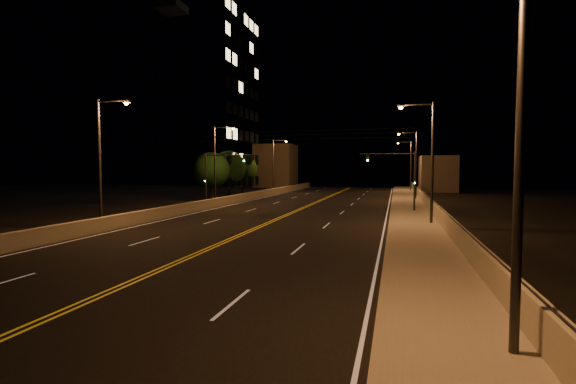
% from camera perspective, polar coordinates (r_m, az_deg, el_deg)
% --- Properties ---
extents(ground, '(160.00, 160.00, 0.00)m').
position_cam_1_polar(ground, '(14.51, -27.27, -13.88)').
color(ground, black).
rests_on(ground, ground).
extents(road, '(18.00, 120.00, 0.02)m').
position_cam_1_polar(road, '(31.97, -2.58, -4.21)').
color(road, black).
rests_on(road, ground).
extents(sidewalk, '(3.60, 120.00, 0.30)m').
position_cam_1_polar(sidewalk, '(30.59, 17.20, -4.43)').
color(sidewalk, gray).
rests_on(sidewalk, ground).
extents(curb, '(0.14, 120.00, 0.15)m').
position_cam_1_polar(curb, '(30.57, 13.69, -4.52)').
color(curb, gray).
rests_on(curb, ground).
extents(parapet_wall, '(0.30, 120.00, 1.00)m').
position_cam_1_polar(parapet_wall, '(30.63, 20.31, -3.25)').
color(parapet_wall, '#A39E88').
rests_on(parapet_wall, sidewalk).
extents(jersey_barrier, '(0.45, 120.00, 0.96)m').
position_cam_1_polar(jersey_barrier, '(35.77, -17.05, -2.79)').
color(jersey_barrier, '#A39E88').
rests_on(jersey_barrier, ground).
extents(distant_building_right, '(6.00, 10.00, 6.29)m').
position_cam_1_polar(distant_building_right, '(79.31, 19.74, 2.37)').
color(distant_building_right, '#6E655D').
rests_on(distant_building_right, ground).
extents(distant_building_left, '(8.00, 8.00, 9.21)m').
position_cam_1_polar(distant_building_left, '(90.75, -1.67, 3.59)').
color(distant_building_left, '#6E655D').
rests_on(distant_building_left, ground).
extents(parapet_rail, '(0.06, 120.00, 0.06)m').
position_cam_1_polar(parapet_rail, '(30.58, 20.33, -2.26)').
color(parapet_rail, black).
rests_on(parapet_rail, parapet_wall).
extents(lane_markings, '(17.32, 116.00, 0.00)m').
position_cam_1_polar(lane_markings, '(31.90, -2.62, -4.20)').
color(lane_markings, silver).
rests_on(lane_markings, road).
extents(streetlight_0, '(2.55, 0.28, 8.80)m').
position_cam_1_polar(streetlight_0, '(9.80, 27.61, 8.23)').
color(streetlight_0, '#2D2D33').
rests_on(streetlight_0, ground).
extents(streetlight_1, '(2.55, 0.28, 8.80)m').
position_cam_1_polar(streetlight_1, '(31.02, 18.63, 4.82)').
color(streetlight_1, '#2D2D33').
rests_on(streetlight_1, ground).
extents(streetlight_2, '(2.55, 0.28, 8.80)m').
position_cam_1_polar(streetlight_2, '(55.21, 16.84, 4.13)').
color(streetlight_2, '#2D2D33').
rests_on(streetlight_2, ground).
extents(streetlight_3, '(2.55, 0.28, 8.80)m').
position_cam_1_polar(streetlight_3, '(75.10, 16.24, 3.89)').
color(streetlight_3, '#2D2D33').
rests_on(streetlight_3, ground).
extents(streetlight_4, '(2.55, 0.28, 8.80)m').
position_cam_1_polar(streetlight_4, '(30.97, -23.98, 4.71)').
color(streetlight_4, '#2D2D33').
rests_on(streetlight_4, ground).
extents(streetlight_5, '(2.55, 0.28, 8.80)m').
position_cam_1_polar(streetlight_5, '(46.99, -9.67, 4.39)').
color(streetlight_5, '#2D2D33').
rests_on(streetlight_5, ground).
extents(streetlight_6, '(2.55, 0.28, 8.80)m').
position_cam_1_polar(streetlight_6, '(68.44, -1.80, 4.09)').
color(streetlight_6, '#2D2D33').
rests_on(streetlight_6, ground).
extents(traffic_signal_right, '(5.11, 0.31, 5.70)m').
position_cam_1_polar(traffic_signal_right, '(39.74, 15.45, 2.41)').
color(traffic_signal_right, '#2D2D33').
rests_on(traffic_signal_right, ground).
extents(traffic_signal_left, '(5.11, 0.31, 5.70)m').
position_cam_1_polar(traffic_signal_left, '(43.66, -9.95, 2.55)').
color(traffic_signal_left, '#2D2D33').
rests_on(traffic_signal_left, ground).
extents(overhead_wires, '(22.00, 0.03, 0.83)m').
position_cam_1_polar(overhead_wires, '(40.99, 1.34, 7.81)').
color(overhead_wires, black).
extents(building_tower, '(24.00, 15.00, 29.94)m').
position_cam_1_polar(building_tower, '(70.14, -15.48, 11.57)').
color(building_tower, '#6E655D').
rests_on(building_tower, ground).
extents(tree_0, '(4.56, 4.56, 6.18)m').
position_cam_1_polar(tree_0, '(53.48, -10.41, 2.95)').
color(tree_0, black).
rests_on(tree_0, ground).
extents(tree_1, '(4.94, 4.94, 6.70)m').
position_cam_1_polar(tree_1, '(61.71, -8.10, 3.32)').
color(tree_1, black).
rests_on(tree_1, ground).
extents(tree_2, '(4.68, 4.68, 6.35)m').
position_cam_1_polar(tree_2, '(68.94, -6.16, 3.15)').
color(tree_2, black).
rests_on(tree_2, ground).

